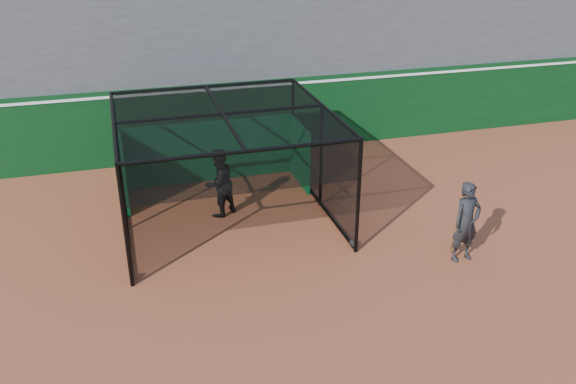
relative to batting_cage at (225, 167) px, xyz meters
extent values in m
plane|color=brown|center=(1.01, -3.82, -1.47)|extent=(120.00, 120.00, 0.00)
cube|color=#093312|center=(1.01, 4.68, -0.22)|extent=(50.00, 0.45, 2.50)
cube|color=white|center=(1.01, 4.68, 0.88)|extent=(50.00, 0.50, 0.08)
cube|color=#4C4C4F|center=(1.01, 8.56, 2.41)|extent=(50.00, 7.85, 7.75)
cube|color=#085124|center=(0.00, 2.59, -0.52)|extent=(5.25, 0.10, 1.90)
cylinder|color=black|center=(-2.69, -2.54, -1.36)|extent=(0.08, 0.22, 0.22)
cylinder|color=black|center=(2.69, -2.54, -1.36)|extent=(0.08, 0.22, 0.22)
cylinder|color=black|center=(-2.69, 2.51, -1.36)|extent=(0.08, 0.22, 0.22)
cylinder|color=black|center=(2.69, 2.51, -1.36)|extent=(0.08, 0.22, 0.22)
imported|color=black|center=(-0.15, 0.18, -0.51)|extent=(1.17, 1.11, 1.91)
imported|color=black|center=(5.01, -3.77, -0.47)|extent=(0.79, 0.57, 2.00)
cylinder|color=#593819|center=(4.76, -3.72, -0.92)|extent=(0.14, 0.33, 0.85)
camera|label=1|loc=(-2.51, -14.74, 6.22)|focal=38.00mm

